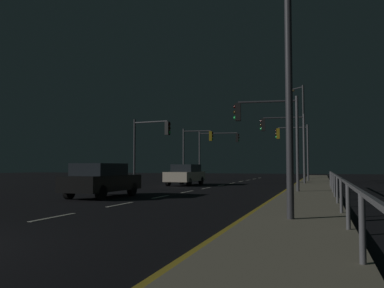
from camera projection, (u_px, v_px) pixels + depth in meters
name	position (u px, v px, depth m)	size (l,w,h in m)	color
ground_plane	(190.00, 191.00, 23.35)	(112.00, 112.00, 0.00)	black
sidewalk_right	(310.00, 192.00, 21.34)	(2.51, 77.00, 0.14)	gray
lane_markings_center	(207.00, 188.00, 26.68)	(0.14, 50.00, 0.01)	silver
lane_edge_line	(289.00, 188.00, 26.55)	(0.14, 53.00, 0.01)	gold
car	(102.00, 180.00, 18.73)	(1.92, 4.44, 1.57)	black
car_oncoming	(185.00, 174.00, 30.55)	(1.90, 4.43, 1.57)	beige
traffic_light_overhead_east	(268.00, 125.00, 21.59)	(3.40, 0.60, 4.99)	#4C4C51
traffic_light_near_left	(217.00, 145.00, 44.93)	(4.49, 0.76, 5.33)	#4C4C51
traffic_light_far_center	(293.00, 142.00, 36.44)	(2.90, 0.50, 5.01)	#4C4C51
traffic_light_mid_left	(196.00, 144.00, 40.14)	(3.05, 0.56, 5.16)	#4C4C51
traffic_light_far_left	(285.00, 135.00, 31.09)	(3.35, 0.58, 5.27)	#4C4C51
traffic_light_near_right	(150.00, 139.00, 29.70)	(3.10, 0.65, 4.92)	#38383D
street_lamp_far_end	(286.00, 54.00, 10.69)	(0.81, 2.29, 6.96)	#38383D
street_lamp_corner	(301.00, 125.00, 34.16)	(1.39, 1.26, 8.10)	#2D3033
barrier_fence	(337.00, 182.00, 14.37)	(0.09, 25.04, 0.98)	#59595E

